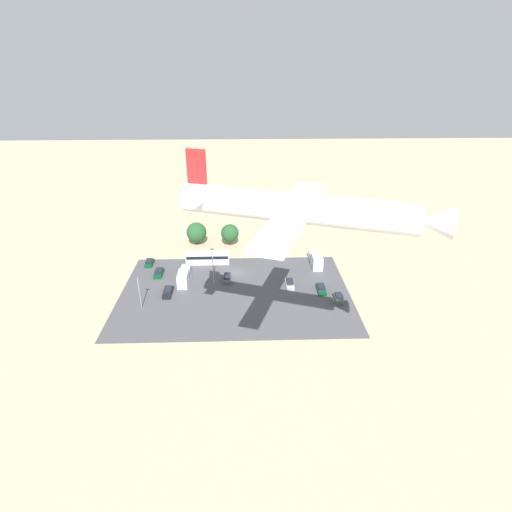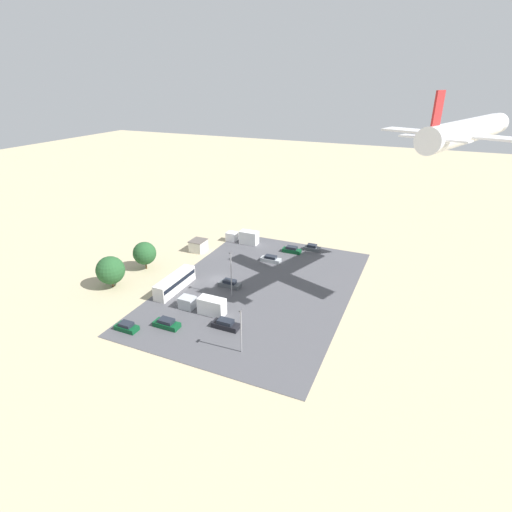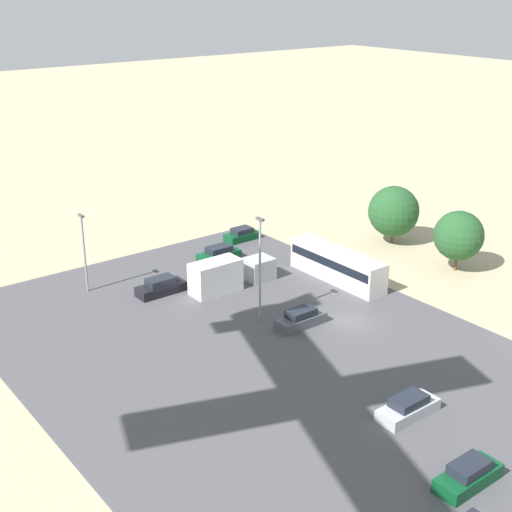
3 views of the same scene
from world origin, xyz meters
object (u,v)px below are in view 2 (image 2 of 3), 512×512
object	(u,v)px
shed_building	(198,246)
parked_car_4	(271,259)
bus	(175,282)
parked_car_1	(230,284)
parked_car_2	(127,327)
parked_car_3	(226,324)
parked_truck_1	(244,237)
parked_car_6	(292,250)
airplane	(468,131)
parked_car_0	(167,324)
parked_truck_0	(205,305)
parked_car_5	(312,248)

from	to	relation	value
shed_building	parked_car_4	size ratio (longest dim) A/B	0.86
bus	parked_car_1	bearing A→B (deg)	29.85
shed_building	parked_car_2	bearing A→B (deg)	10.98
bus	parked_car_3	world-z (taller)	bus
parked_car_2	parked_truck_1	xyz separation A→B (m)	(-43.59, 1.52, 0.94)
parked_car_2	parked_car_4	xyz separation A→B (m)	(-35.57, 12.17, 0.02)
parked_car_1	parked_car_3	bearing A→B (deg)	24.51
parked_car_2	parked_car_6	bearing A→B (deg)	160.71
airplane	parked_car_0	bearing A→B (deg)	-125.26
parked_car_6	parked_car_3	bearing A→B (deg)	0.41
parked_car_4	parked_truck_0	size ratio (longest dim) A/B	0.52
parked_car_4	parked_truck_0	world-z (taller)	parked_truck_0
parked_car_0	parked_car_4	xyz separation A→B (m)	(-32.04, 6.47, -0.02)
parked_car_0	parked_car_6	distance (m)	40.15
parked_car_1	parked_car_6	world-z (taller)	same
parked_car_1	parked_car_6	xyz separation A→B (m)	(-21.86, 5.86, -0.00)
parked_car_2	airplane	bearing A→B (deg)	124.50
parked_car_3	parked_truck_0	size ratio (longest dim) A/B	0.52
shed_building	parked_car_1	distance (m)	20.82
parked_car_2	parked_car_5	distance (m)	49.62
bus	parked_car_4	bearing A→B (deg)	58.02
shed_building	parked_truck_0	world-z (taller)	parked_truck_0
parked_car_1	airplane	distance (m)	50.68
shed_building	parked_car_0	xyz separation A→B (m)	(30.85, 12.38, -0.70)
parked_car_6	parked_truck_1	bearing A→B (deg)	-94.21
parked_car_0	parked_car_3	bearing A→B (deg)	112.05
parked_car_6	bus	bearing A→B (deg)	-29.41
bus	parked_car_4	size ratio (longest dim) A/B	2.39
parked_truck_0	parked_truck_1	distance (m)	34.18
parked_car_1	airplane	bearing A→B (deg)	107.23
bus	parked_car_2	distance (m)	15.31
bus	parked_car_1	size ratio (longest dim) A/B	2.46
airplane	parked_car_1	bearing A→B (deg)	-142.90
parked_car_5	parked_car_0	bearing A→B (deg)	162.44
parked_car_1	parked_car_3	xyz separation A→B (m)	(13.39, 6.11, 0.01)
parked_car_5	parked_car_1	bearing A→B (deg)	158.18
parked_car_3	parked_car_5	distance (m)	38.65
bus	airplane	xyz separation A→B (m)	(-17.42, 48.05, 29.73)
parked_car_6	parked_truck_1	world-z (taller)	parked_truck_1
bus	parked_car_2	xyz separation A→B (m)	(15.26, 0.50, -1.07)
parked_car_4	parked_car_1	bearing A→B (deg)	168.11
shed_building	bus	bearing A→B (deg)	17.87
parked_car_6	parked_truck_1	distance (m)	13.46
parked_car_1	parked_car_2	xyz separation A→B (m)	(20.75, -9.05, -0.06)
parked_truck_1	parked_car_2	bearing A→B (deg)	178.01
parked_car_4	parked_car_5	distance (m)	12.35
parked_car_6	parked_car_5	bearing A→B (deg)	127.48
parked_car_3	parked_car_4	bearing A→B (deg)	6.04
parked_car_4	bus	bearing A→B (deg)	148.02
parked_car_3	parked_truck_0	distance (m)	6.58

